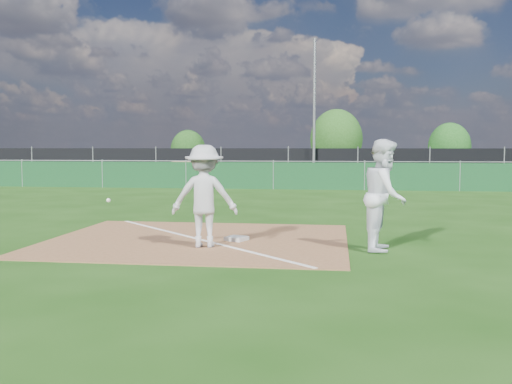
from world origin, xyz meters
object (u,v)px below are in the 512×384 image
at_px(first_base, 237,238).
at_px(car_left, 187,164).
at_px(car_mid, 292,163).
at_px(light_pole, 314,110).
at_px(tree_left, 188,150).
at_px(tree_right, 449,147).
at_px(runner, 385,195).
at_px(car_right, 388,167).
at_px(tree_mid, 336,139).
at_px(play_at_first, 204,196).

distance_m(first_base, car_left, 28.74).
bearing_deg(car_mid, car_left, 59.51).
relative_size(light_pole, tree_left, 2.51).
distance_m(car_mid, tree_right, 13.21).
height_order(runner, tree_right, tree_right).
relative_size(tree_left, tree_right, 0.86).
xyz_separation_m(light_pole, tree_left, (-10.15, 10.31, -2.36)).
bearing_deg(first_base, tree_left, 106.42).
bearing_deg(car_mid, light_pole, 174.06).
bearing_deg(light_pole, car_left, 147.56).
distance_m(car_right, tree_left, 16.05).
height_order(first_base, car_right, car_right).
bearing_deg(first_base, tree_right, 72.69).
relative_size(first_base, car_left, 0.09).
distance_m(runner, tree_mid, 34.59).
height_order(car_right, tree_mid, tree_mid).
height_order(runner, car_mid, runner).
bearing_deg(tree_right, play_at_first, -107.65).
distance_m(light_pole, car_right, 6.86).
bearing_deg(car_left, car_right, -78.56).
distance_m(tree_left, tree_right, 19.89).
relative_size(car_left, car_right, 0.99).
xyz_separation_m(light_pole, car_left, (-9.06, 5.76, -3.28)).
relative_size(play_at_first, tree_left, 0.81).
distance_m(light_pole, tree_left, 14.66).
height_order(car_mid, tree_left, tree_left).
bearing_deg(tree_left, car_mid, -32.31).
height_order(car_left, tree_left, tree_left).
height_order(play_at_first, runner, runner).
height_order(runner, tree_left, tree_left).
bearing_deg(runner, car_right, 4.07).
height_order(runner, car_right, runner).
bearing_deg(car_right, tree_mid, 10.16).
relative_size(play_at_first, runner, 1.26).
distance_m(car_right, tree_mid, 9.13).
bearing_deg(tree_left, play_at_first, -74.72).
relative_size(first_base, tree_mid, 0.08).
xyz_separation_m(light_pole, first_base, (-0.70, -21.73, -3.94)).
bearing_deg(car_mid, runner, 163.84).
height_order(tree_left, tree_mid, tree_mid).
xyz_separation_m(first_base, car_left, (-8.36, 27.49, 0.66)).
bearing_deg(car_right, tree_right, -44.89).
height_order(light_pole, car_left, light_pole).
height_order(first_base, car_mid, car_mid).
relative_size(play_at_first, car_left, 0.62).
relative_size(car_left, tree_mid, 0.86).
bearing_deg(play_at_first, car_mid, 90.89).
bearing_deg(tree_right, car_left, -162.53).
bearing_deg(runner, tree_mid, 10.71).
bearing_deg(tree_right, tree_mid, 176.23).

